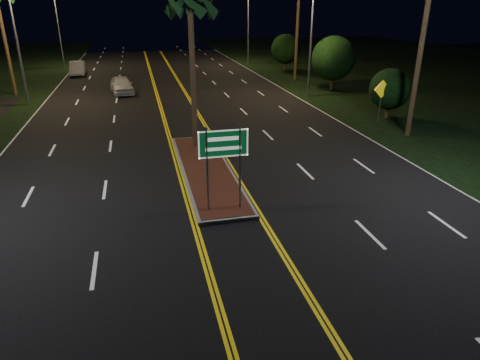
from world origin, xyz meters
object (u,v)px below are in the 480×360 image
object	(u,v)px
streetlight_left_mid	(20,26)
streetlight_right_mid	(307,24)
highway_sign	(223,152)
median_island	(206,170)
warning_sign	(381,95)
streetlight_right_far	(245,16)
shrub_mid	(333,58)
car_far	(77,67)
shrub_near	(390,89)
shrub_far	(286,49)
car_near	(121,83)
palm_median	(190,2)
streetlight_left_far	(60,17)

from	to	relation	value
streetlight_left_mid	streetlight_right_mid	bearing A→B (deg)	-5.38
highway_sign	median_island	bearing A→B (deg)	90.00
streetlight_right_mid	warning_sign	bearing A→B (deg)	-78.79
streetlight_right_far	shrub_mid	world-z (taller)	streetlight_right_far
median_island	warning_sign	xyz separation A→B (m)	(12.37, 6.12, 1.71)
warning_sign	shrub_mid	bearing A→B (deg)	78.35
streetlight_left_mid	car_far	bearing A→B (deg)	82.80
streetlight_right_mid	shrub_near	size ratio (longest dim) A/B	2.73
streetlight_left_mid	shrub_far	bearing A→B (deg)	26.18
shrub_mid	shrub_far	bearing A→B (deg)	90.95
car_near	palm_median	bearing A→B (deg)	-83.27
streetlight_left_mid	highway_sign	bearing A→B (deg)	-63.41
warning_sign	streetlight_right_far	bearing A→B (deg)	90.34
shrub_mid	car_near	distance (m)	18.38
streetlight_left_far	shrub_mid	size ratio (longest dim) A/B	1.95
median_island	shrub_mid	distance (m)	22.18
streetlight_left_mid	shrub_near	size ratio (longest dim) A/B	2.73
streetlight_right_far	shrub_near	bearing A→B (deg)	-84.11
streetlight_right_far	palm_median	distance (m)	33.28
streetlight_left_far	car_near	world-z (taller)	streetlight_left_far
highway_sign	palm_median	bearing A→B (deg)	90.00
streetlight_left_mid	warning_sign	distance (m)	25.72
streetlight_left_far	streetlight_right_mid	world-z (taller)	same
streetlight_left_far	shrub_mid	xyz separation A→B (m)	(24.61, -20.00, -2.93)
car_far	warning_sign	distance (m)	32.80
shrub_near	shrub_far	size ratio (longest dim) A/B	0.83
shrub_far	car_far	world-z (taller)	shrub_far
highway_sign	streetlight_right_mid	world-z (taller)	streetlight_right_mid
car_far	car_near	bearing A→B (deg)	-70.37
streetlight_left_mid	shrub_near	distance (m)	26.37
streetlight_left_mid	shrub_far	xyz separation A→B (m)	(24.41, 12.00, -3.32)
streetlight_right_mid	palm_median	world-z (taller)	streetlight_right_mid
streetlight_right_far	shrub_mid	distance (m)	18.55
shrub_mid	car_near	world-z (taller)	shrub_mid
highway_sign	streetlight_left_far	bearing A→B (deg)	104.44
median_island	warning_sign	size ratio (longest dim) A/B	3.76
palm_median	streetlight_right_mid	bearing A→B (deg)	47.30
streetlight_left_far	car_near	size ratio (longest dim) A/B	1.79
median_island	streetlight_left_mid	bearing A→B (deg)	121.98
palm_median	highway_sign	bearing A→B (deg)	-90.00
highway_sign	streetlight_left_mid	bearing A→B (deg)	116.59
streetlight_right_mid	shrub_mid	bearing A→B (deg)	30.56
shrub_near	highway_sign	bearing A→B (deg)	-140.31
median_island	shrub_near	world-z (taller)	shrub_near
streetlight_left_far	shrub_far	world-z (taller)	streetlight_left_far
highway_sign	shrub_near	size ratio (longest dim) A/B	0.97
streetlight_left_far	car_far	size ratio (longest dim) A/B	1.84
streetlight_right_far	shrub_near	xyz separation A→B (m)	(2.89, -28.00, -3.71)
palm_median	shrub_mid	world-z (taller)	palm_median
median_island	palm_median	distance (m)	8.00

